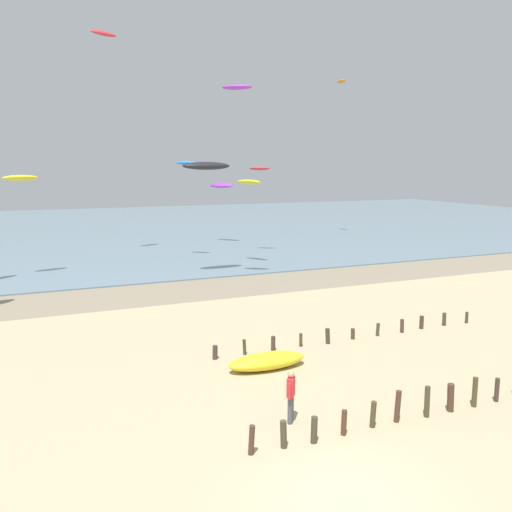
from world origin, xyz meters
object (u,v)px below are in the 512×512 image
(grounded_kite, at_px, (267,361))
(kite_aloft_0, at_px, (341,81))
(kite_aloft_7, at_px, (104,33))
(kite_aloft_13, at_px, (221,185))
(kite_aloft_1, at_px, (260,168))
(kite_aloft_6, at_px, (186,163))
(kite_aloft_11, at_px, (237,87))
(kite_aloft_2, at_px, (249,182))
(person_nearest_camera, at_px, (291,395))
(kite_aloft_12, at_px, (20,178))
(kite_aloft_5, at_px, (206,166))

(grounded_kite, xyz_separation_m, kite_aloft_0, (24.08, 34.00, 16.97))
(kite_aloft_7, bearing_deg, kite_aloft_13, -4.03)
(kite_aloft_1, bearing_deg, kite_aloft_0, 63.25)
(kite_aloft_6, distance_m, kite_aloft_11, 11.83)
(grounded_kite, relative_size, kite_aloft_2, 1.43)
(kite_aloft_2, bearing_deg, grounded_kite, 126.53)
(kite_aloft_11, bearing_deg, grounded_kite, -74.41)
(person_nearest_camera, distance_m, kite_aloft_12, 28.96)
(grounded_kite, distance_m, kite_aloft_2, 23.50)
(kite_aloft_7, height_order, kite_aloft_12, kite_aloft_7)
(kite_aloft_2, distance_m, kite_aloft_7, 17.62)
(kite_aloft_7, xyz_separation_m, kite_aloft_13, (11.72, 4.28, -12.84))
(grounded_kite, height_order, kite_aloft_1, kite_aloft_1)
(kite_aloft_2, bearing_deg, kite_aloft_11, 118.42)
(kite_aloft_2, height_order, kite_aloft_13, kite_aloft_2)
(kite_aloft_0, bearing_deg, grounded_kite, -31.83)
(kite_aloft_2, bearing_deg, kite_aloft_6, 5.44)
(kite_aloft_6, bearing_deg, kite_aloft_2, 168.58)
(kite_aloft_11, distance_m, kite_aloft_13, 20.50)
(kite_aloft_7, bearing_deg, grounded_kite, -110.45)
(kite_aloft_13, bearing_deg, person_nearest_camera, 123.31)
(person_nearest_camera, xyz_separation_m, kite_aloft_1, (12.06, 30.60, 6.90))
(kite_aloft_1, bearing_deg, kite_aloft_11, -87.23)
(kite_aloft_6, relative_size, kite_aloft_7, 0.80)
(grounded_kite, bearing_deg, kite_aloft_0, -124.86)
(kite_aloft_6, bearing_deg, kite_aloft_12, 53.71)
(kite_aloft_2, distance_m, kite_aloft_6, 6.30)
(kite_aloft_1, height_order, kite_aloft_13, kite_aloft_1)
(kite_aloft_5, bearing_deg, kite_aloft_12, 158.99)
(person_nearest_camera, height_order, kite_aloft_2, kite_aloft_2)
(person_nearest_camera, xyz_separation_m, kite_aloft_0, (25.21, 38.37, 16.37))
(kite_aloft_11, bearing_deg, kite_aloft_7, 146.75)
(kite_aloft_6, xyz_separation_m, kite_aloft_13, (5.82, 7.73, -2.20))
(grounded_kite, relative_size, kite_aloft_7, 1.35)
(kite_aloft_2, relative_size, kite_aloft_11, 1.13)
(kite_aloft_5, relative_size, kite_aloft_6, 1.87)
(grounded_kite, height_order, kite_aloft_7, kite_aloft_7)
(kite_aloft_0, bearing_deg, kite_aloft_13, -85.33)
(grounded_kite, relative_size, kite_aloft_12, 1.30)
(person_nearest_camera, height_order, kite_aloft_5, kite_aloft_5)
(kite_aloft_11, bearing_deg, kite_aloft_0, 76.36)
(kite_aloft_2, relative_size, kite_aloft_7, 0.94)
(kite_aloft_5, bearing_deg, person_nearest_camera, -103.04)
(person_nearest_camera, bearing_deg, kite_aloft_6, 80.39)
(kite_aloft_5, relative_size, kite_aloft_11, 1.78)
(grounded_kite, height_order, kite_aloft_5, kite_aloft_5)
(kite_aloft_0, height_order, kite_aloft_6, kite_aloft_0)
(kite_aloft_0, distance_m, kite_aloft_12, 36.28)
(grounded_kite, bearing_deg, kite_aloft_11, -106.34)
(kite_aloft_0, height_order, kite_aloft_12, kite_aloft_0)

